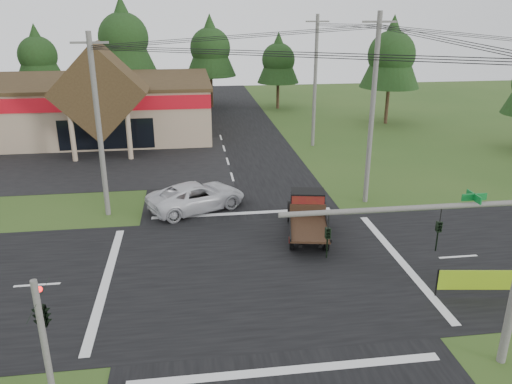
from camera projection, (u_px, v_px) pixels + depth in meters
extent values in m
plane|color=#2E4D1B|center=(259.00, 271.00, 23.49)|extent=(120.00, 120.00, 0.00)
cube|color=black|center=(259.00, 270.00, 23.48)|extent=(12.00, 120.00, 0.02)
cube|color=black|center=(259.00, 270.00, 23.48)|extent=(120.00, 12.00, 0.02)
cube|color=black|center=(50.00, 165.00, 39.38)|extent=(28.00, 14.00, 0.02)
cube|color=tan|center=(53.00, 108.00, 48.49)|extent=(30.00, 15.00, 5.00)
cube|color=#3A2A17|center=(49.00, 82.00, 47.61)|extent=(30.40, 15.40, 0.30)
cube|color=maroon|center=(28.00, 106.00, 40.92)|extent=(30.00, 0.12, 1.20)
cube|color=#3A2A17|center=(100.00, 91.00, 40.38)|extent=(7.78, 4.00, 7.78)
cylinder|color=tan|center=(73.00, 137.00, 39.66)|extent=(0.40, 0.40, 4.00)
cylinder|color=tan|center=(129.00, 135.00, 40.22)|extent=(0.40, 0.40, 4.00)
cube|color=black|center=(106.00, 134.00, 42.61)|extent=(8.00, 0.08, 2.60)
cylinder|color=#595651|center=(410.00, 208.00, 14.88)|extent=(8.00, 0.16, 0.16)
imported|color=black|center=(438.00, 236.00, 15.35)|extent=(0.16, 0.20, 1.00)
imported|color=black|center=(327.00, 243.00, 14.91)|extent=(0.16, 0.20, 1.00)
cube|color=#0C6626|center=(474.00, 197.00, 15.05)|extent=(0.80, 0.04, 0.22)
cylinder|color=#595651|center=(45.00, 345.00, 14.80)|extent=(0.20, 0.20, 4.40)
imported|color=black|center=(39.00, 298.00, 14.47)|extent=(0.53, 2.48, 1.00)
sphere|color=#FF0C0C|center=(39.00, 289.00, 14.54)|extent=(0.18, 0.18, 0.18)
cylinder|color=#595651|center=(99.00, 128.00, 28.10)|extent=(0.30, 0.30, 10.50)
cube|color=#595651|center=(89.00, 43.00, 26.49)|extent=(2.00, 0.12, 0.12)
cylinder|color=#595651|center=(372.00, 112.00, 29.95)|extent=(0.30, 0.30, 11.50)
cube|color=#595651|center=(379.00, 22.00, 28.17)|extent=(2.00, 0.12, 0.12)
cylinder|color=#595651|center=(315.00, 83.00, 43.02)|extent=(0.30, 0.30, 11.20)
cube|color=#595651|center=(317.00, 21.00, 41.29)|extent=(2.00, 0.12, 0.12)
cylinder|color=#332316|center=(44.00, 97.00, 59.40)|extent=(0.36, 0.36, 3.50)
cone|color=#1B3113|center=(37.00, 53.00, 57.66)|extent=(5.60, 5.60, 6.60)
sphere|color=#1B3113|center=(38.00, 55.00, 57.76)|extent=(4.40, 4.40, 4.40)
cylinder|color=#332316|center=(128.00, 92.00, 59.56)|extent=(0.36, 0.36, 4.55)
cone|color=#1B3113|center=(123.00, 34.00, 57.29)|extent=(7.28, 7.28, 8.58)
sphere|color=#1B3113|center=(123.00, 38.00, 57.42)|extent=(5.72, 5.72, 5.72)
cylinder|color=#332316|center=(212.00, 92.00, 61.87)|extent=(0.36, 0.36, 3.85)
cone|color=#1B3113|center=(210.00, 45.00, 59.95)|extent=(6.16, 6.16, 7.26)
sphere|color=#1B3113|center=(210.00, 48.00, 60.07)|extent=(4.84, 4.84, 4.84)
cylinder|color=#332316|center=(278.00, 96.00, 61.14)|extent=(0.36, 0.36, 3.15)
cone|color=#1B3113|center=(278.00, 57.00, 59.57)|extent=(5.04, 5.04, 5.94)
sphere|color=#1B3113|center=(278.00, 60.00, 59.67)|extent=(3.96, 3.96, 3.96)
cylinder|color=#332316|center=(387.00, 105.00, 52.99)|extent=(0.36, 0.36, 3.85)
cone|color=#1B3113|center=(392.00, 51.00, 51.07)|extent=(6.16, 6.16, 7.26)
sphere|color=#1B3113|center=(391.00, 55.00, 51.18)|extent=(4.84, 4.84, 4.84)
imported|color=silver|center=(197.00, 196.00, 30.43)|extent=(6.59, 5.02, 1.66)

